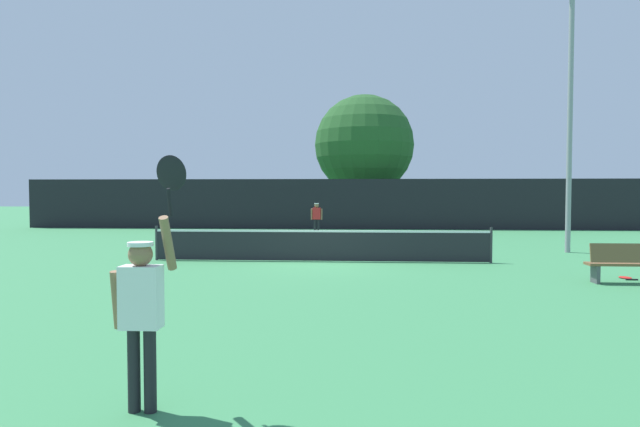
{
  "coord_description": "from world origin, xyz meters",
  "views": [
    {
      "loc": [
        1.07,
        -16.47,
        2.13
      ],
      "look_at": [
        -0.3,
        4.32,
        1.3
      ],
      "focal_mm": 30.37,
      "sensor_mm": 36.0,
      "label": 1
    }
  ],
  "objects_px": {
    "spare_racket": "(626,278)",
    "courtside_bench": "(628,263)",
    "player_receiving": "(317,216)",
    "tennis_ball": "(372,259)",
    "parked_car_mid": "(487,211)",
    "light_pole": "(570,100)",
    "large_tree": "(364,145)",
    "player_serving": "(143,300)",
    "parked_car_near": "(293,210)"
  },
  "relations": [
    {
      "from": "parked_car_near",
      "to": "parked_car_mid",
      "type": "distance_m",
      "value": 14.18
    },
    {
      "from": "tennis_ball",
      "to": "courtside_bench",
      "type": "distance_m",
      "value": 7.04
    },
    {
      "from": "player_serving",
      "to": "tennis_ball",
      "type": "xyz_separation_m",
      "value": [
        2.58,
        11.87,
        -1.06
      ]
    },
    {
      "from": "tennis_ball",
      "to": "parked_car_mid",
      "type": "relative_size",
      "value": 0.02
    },
    {
      "from": "spare_racket",
      "to": "courtside_bench",
      "type": "xyz_separation_m",
      "value": [
        -0.35,
        -0.8,
        0.46
      ]
    },
    {
      "from": "player_serving",
      "to": "parked_car_mid",
      "type": "relative_size",
      "value": 0.58
    },
    {
      "from": "spare_racket",
      "to": "light_pole",
      "type": "height_order",
      "value": "light_pole"
    },
    {
      "from": "player_receiving",
      "to": "spare_racket",
      "type": "height_order",
      "value": "player_receiving"
    },
    {
      "from": "light_pole",
      "to": "large_tree",
      "type": "height_order",
      "value": "light_pole"
    },
    {
      "from": "spare_racket",
      "to": "large_tree",
      "type": "relative_size",
      "value": 0.06
    },
    {
      "from": "player_receiving",
      "to": "light_pole",
      "type": "relative_size",
      "value": 0.17
    },
    {
      "from": "player_receiving",
      "to": "parked_car_mid",
      "type": "relative_size",
      "value": 0.37
    },
    {
      "from": "tennis_ball",
      "to": "courtside_bench",
      "type": "xyz_separation_m",
      "value": [
        5.77,
        -4.02,
        0.45
      ]
    },
    {
      "from": "player_serving",
      "to": "parked_car_mid",
      "type": "bearing_deg",
      "value": 71.63
    },
    {
      "from": "light_pole",
      "to": "large_tree",
      "type": "bearing_deg",
      "value": 113.66
    },
    {
      "from": "player_receiving",
      "to": "parked_car_mid",
      "type": "bearing_deg",
      "value": -130.57
    },
    {
      "from": "player_receiving",
      "to": "courtside_bench",
      "type": "xyz_separation_m",
      "value": [
        8.21,
        -13.63,
        -0.48
      ]
    },
    {
      "from": "light_pole",
      "to": "spare_racket",
      "type": "bearing_deg",
      "value": -98.01
    },
    {
      "from": "spare_racket",
      "to": "parked_car_near",
      "type": "relative_size",
      "value": 0.12
    },
    {
      "from": "player_serving",
      "to": "player_receiving",
      "type": "relative_size",
      "value": 1.58
    },
    {
      "from": "courtside_bench",
      "to": "light_pole",
      "type": "xyz_separation_m",
      "value": [
        1.17,
        6.63,
        4.85
      ]
    },
    {
      "from": "courtside_bench",
      "to": "parked_car_near",
      "type": "xyz_separation_m",
      "value": [
        -10.96,
        27.04,
        0.3
      ]
    },
    {
      "from": "player_receiving",
      "to": "spare_racket",
      "type": "relative_size",
      "value": 3.05
    },
    {
      "from": "player_receiving",
      "to": "light_pole",
      "type": "xyz_separation_m",
      "value": [
        9.38,
        -7.0,
        4.37
      ]
    },
    {
      "from": "spare_racket",
      "to": "player_receiving",
      "type": "bearing_deg",
      "value": 123.74
    },
    {
      "from": "tennis_ball",
      "to": "light_pole",
      "type": "relative_size",
      "value": 0.01
    },
    {
      "from": "courtside_bench",
      "to": "large_tree",
      "type": "relative_size",
      "value": 0.21
    },
    {
      "from": "large_tree",
      "to": "parked_car_near",
      "type": "relative_size",
      "value": 1.93
    },
    {
      "from": "tennis_ball",
      "to": "parked_car_near",
      "type": "distance_m",
      "value": 23.61
    },
    {
      "from": "tennis_ball",
      "to": "light_pole",
      "type": "xyz_separation_m",
      "value": [
        6.94,
        2.61,
        5.3
      ]
    },
    {
      "from": "light_pole",
      "to": "parked_car_near",
      "type": "bearing_deg",
      "value": 120.73
    },
    {
      "from": "light_pole",
      "to": "player_receiving",
      "type": "bearing_deg",
      "value": 143.28
    },
    {
      "from": "spare_racket",
      "to": "parked_car_mid",
      "type": "height_order",
      "value": "parked_car_mid"
    },
    {
      "from": "tennis_ball",
      "to": "parked_car_near",
      "type": "height_order",
      "value": "parked_car_near"
    },
    {
      "from": "player_serving",
      "to": "large_tree",
      "type": "bearing_deg",
      "value": 85.08
    },
    {
      "from": "player_serving",
      "to": "tennis_ball",
      "type": "bearing_deg",
      "value": 77.75
    },
    {
      "from": "player_receiving",
      "to": "parked_car_mid",
      "type": "height_order",
      "value": "parked_car_mid"
    },
    {
      "from": "player_receiving",
      "to": "parked_car_mid",
      "type": "xyz_separation_m",
      "value": [
        11.43,
        13.35,
        -0.18
      ]
    },
    {
      "from": "player_receiving",
      "to": "spare_racket",
      "type": "distance_m",
      "value": 15.45
    },
    {
      "from": "tennis_ball",
      "to": "parked_car_mid",
      "type": "xyz_separation_m",
      "value": [
        8.99,
        22.96,
        0.74
      ]
    },
    {
      "from": "player_receiving",
      "to": "light_pole",
      "type": "bearing_deg",
      "value": 143.28
    },
    {
      "from": "player_serving",
      "to": "spare_racket",
      "type": "distance_m",
      "value": 12.32
    },
    {
      "from": "parked_car_near",
      "to": "player_receiving",
      "type": "bearing_deg",
      "value": -72.79
    },
    {
      "from": "courtside_bench",
      "to": "large_tree",
      "type": "height_order",
      "value": "large_tree"
    },
    {
      "from": "courtside_bench",
      "to": "large_tree",
      "type": "distance_m",
      "value": 23.61
    },
    {
      "from": "courtside_bench",
      "to": "large_tree",
      "type": "xyz_separation_m",
      "value": [
        -5.74,
        22.41,
        4.7
      ]
    },
    {
      "from": "player_receiving",
      "to": "spare_racket",
      "type": "xyz_separation_m",
      "value": [
        8.56,
        -12.82,
        -0.94
      ]
    },
    {
      "from": "player_receiving",
      "to": "parked_car_near",
      "type": "bearing_deg",
      "value": -78.41
    },
    {
      "from": "large_tree",
      "to": "parked_car_mid",
      "type": "height_order",
      "value": "large_tree"
    },
    {
      "from": "large_tree",
      "to": "parked_car_near",
      "type": "xyz_separation_m",
      "value": [
        -5.22,
        4.63,
        -4.4
      ]
    }
  ]
}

